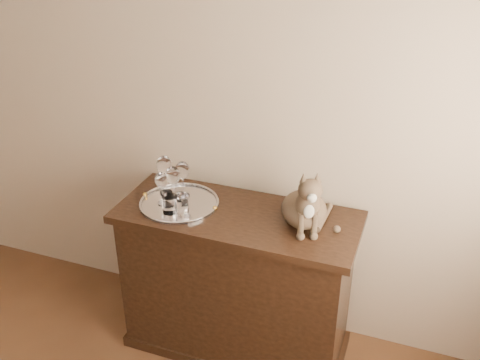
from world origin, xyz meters
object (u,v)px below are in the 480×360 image
object	(u,v)px
tray	(179,204)
wine_glass_d	(174,185)
wine_glass_a	(165,175)
sideboard	(237,283)
wine_glass_b	(183,179)
tumbler_b	(170,204)
wine_glass_c	(162,188)
tumbler_a	(181,203)
cat	(305,194)

from	to	relation	value
tray	wine_glass_d	bearing A→B (deg)	-177.78
tray	wine_glass_a	size ratio (longest dim) A/B	1.90
sideboard	tray	bearing A→B (deg)	-176.95
sideboard	wine_glass_a	xyz separation A→B (m)	(-0.41, 0.05, 0.54)
wine_glass_b	tumbler_b	distance (m)	0.17
wine_glass_d	tumbler_b	distance (m)	0.11
wine_glass_c	tray	bearing A→B (deg)	23.03
wine_glass_b	wine_glass_d	size ratio (longest dim) A/B	0.97
sideboard	tumbler_b	bearing A→B (deg)	-160.39
tumbler_a	cat	xyz separation A→B (m)	(0.59, 0.10, 0.11)
wine_glass_b	cat	distance (m)	0.64
wine_glass_b	cat	bearing A→B (deg)	-3.11
wine_glass_d	cat	xyz separation A→B (m)	(0.66, 0.04, 0.05)
tumbler_a	wine_glass_c	bearing A→B (deg)	164.24
wine_glass_a	tumbler_a	world-z (taller)	wine_glass_a
wine_glass_c	cat	bearing A→B (deg)	5.57
tumbler_a	tray	bearing A→B (deg)	123.51
wine_glass_c	tumbler_b	size ratio (longest dim) A/B	2.04
tumbler_a	sideboard	bearing A→B (deg)	17.19
wine_glass_b	wine_glass_c	world-z (taller)	wine_glass_b
tumbler_b	wine_glass_c	bearing A→B (deg)	139.63
sideboard	tumbler_b	size ratio (longest dim) A/B	13.98
tray	wine_glass_d	world-z (taller)	wine_glass_d
tumbler_a	cat	world-z (taller)	cat
wine_glass_b	tumbler_a	world-z (taller)	wine_glass_b
tray	tumbler_a	world-z (taller)	tumbler_a
tray	cat	xyz separation A→B (m)	(0.63, 0.04, 0.16)
wine_glass_d	cat	size ratio (longest dim) A/B	0.62
tumbler_b	cat	world-z (taller)	cat
wine_glass_c	tumbler_b	distance (m)	0.10
tumbler_a	wine_glass_d	bearing A→B (deg)	137.15
wine_glass_c	tumbler_a	xyz separation A→B (m)	(0.12, -0.03, -0.04)
wine_glass_a	cat	world-z (taller)	cat
wine_glass_a	wine_glass_d	world-z (taller)	wine_glass_a
wine_glass_b	tumbler_b	xyz separation A→B (m)	(0.01, -0.16, -0.05)
wine_glass_a	tumbler_b	world-z (taller)	wine_glass_a
wine_glass_d	tumbler_b	xyz separation A→B (m)	(0.02, -0.09, -0.06)
wine_glass_c	wine_glass_d	size ratio (longest dim) A/B	0.88
sideboard	wine_glass_d	bearing A→B (deg)	-177.01
tray	cat	world-z (taller)	cat
wine_glass_a	sideboard	bearing A→B (deg)	-7.51
wine_glass_a	wine_glass_c	bearing A→B (deg)	-70.47
wine_glass_b	tumbler_a	xyz separation A→B (m)	(0.05, -0.14, -0.05)
sideboard	wine_glass_b	bearing A→B (deg)	169.88
wine_glass_c	cat	distance (m)	0.71
sideboard	tray	distance (m)	0.53
wine_glass_b	cat	world-z (taller)	cat
wine_glass_b	wine_glass_c	xyz separation A→B (m)	(-0.06, -0.10, -0.01)
cat	sideboard	bearing A→B (deg)	161.31
sideboard	wine_glass_c	distance (m)	0.64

